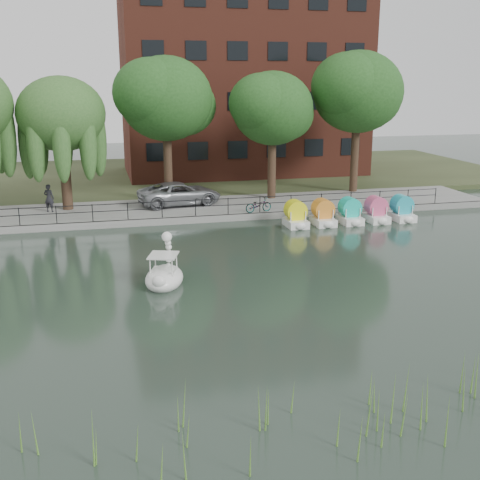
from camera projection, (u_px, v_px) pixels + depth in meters
name	position (u px, v px, depth m)	size (l,w,h in m)	color
ground_plane	(252.00, 298.00, 23.73)	(120.00, 120.00, 0.00)	#303D36
promenade	(189.00, 209.00, 38.68)	(40.00, 6.00, 0.40)	gray
kerb	(196.00, 220.00, 35.92)	(40.00, 0.25, 0.40)	gray
land_strip	(163.00, 176.00, 51.82)	(60.00, 22.00, 0.36)	#47512D
railing	(195.00, 204.00, 35.86)	(32.00, 0.05, 1.00)	black
apartment_building	(242.00, 66.00, 50.97)	(20.00, 10.07, 18.00)	#4C1E16
willow_mid	(61.00, 115.00, 36.33)	(5.32, 5.32, 8.15)	#473323
broadleaf_center	(166.00, 99.00, 38.53)	(6.00, 6.00, 9.25)	#473323
broadleaf_right	(273.00, 109.00, 39.83)	(5.40, 5.40, 8.32)	#473323
broadleaf_far	(358.00, 92.00, 41.98)	(6.30, 6.30, 9.71)	#473323
minivan	(180.00, 192.00, 38.90)	(6.14, 2.82, 1.71)	gray
bicycle	(258.00, 204.00, 36.89)	(1.72, 0.60, 1.00)	gray
pedestrian	(49.00, 196.00, 36.84)	(0.71, 0.48, 1.98)	black
swan_boat	(164.00, 274.00, 25.22)	(2.23, 2.82, 2.09)	white
pedal_boat_row	(350.00, 213.00, 35.76)	(7.95, 1.70, 1.40)	white
reed_bank	(424.00, 400.00, 15.12)	(24.00, 2.40, 1.20)	#669938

